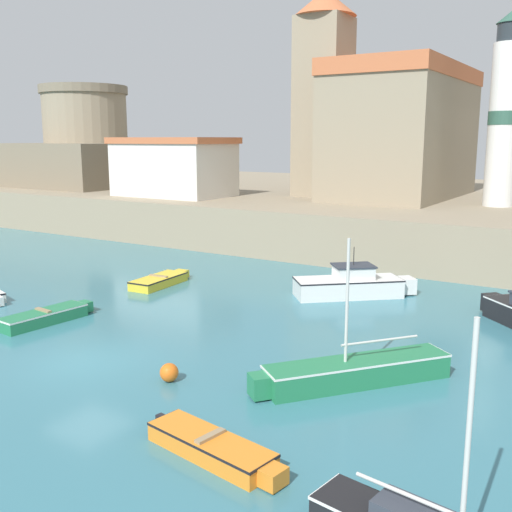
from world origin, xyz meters
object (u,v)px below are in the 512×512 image
object	(u,v)px
motorboat_white_7	(352,284)
fortress	(87,152)
sailboat_green_6	(354,371)
dinghy_yellow_8	(160,280)
harbor_shed_mid_row	(174,167)
dinghy_orange_0	(213,447)
lighthouse	(505,114)
mooring_buoy	(169,372)
church	(390,125)
dinghy_green_5	(46,316)

from	to	relation	value
motorboat_white_7	fortress	bearing A→B (deg)	155.70
sailboat_green_6	dinghy_yellow_8	size ratio (longest dim) A/B	1.41
motorboat_white_7	harbor_shed_mid_row	world-z (taller)	harbor_shed_mid_row
sailboat_green_6	harbor_shed_mid_row	size ratio (longest dim) A/B	0.62
dinghy_orange_0	lighthouse	distance (m)	34.33
dinghy_yellow_8	mooring_buoy	xyz separation A→B (m)	(8.91, -9.83, 0.03)
lighthouse	dinghy_orange_0	bearing A→B (deg)	-90.62
church	harbor_shed_mid_row	distance (m)	17.66
mooring_buoy	harbor_shed_mid_row	bearing A→B (deg)	129.15
sailboat_green_6	harbor_shed_mid_row	world-z (taller)	harbor_shed_mid_row
dinghy_orange_0	lighthouse	xyz separation A→B (m)	(0.36, 33.09, 9.12)
dinghy_orange_0	fortress	distance (m)	51.72
lighthouse	church	bearing A→B (deg)	162.77
sailboat_green_6	lighthouse	distance (m)	28.49
dinghy_orange_0	sailboat_green_6	distance (m)	6.17
fortress	dinghy_yellow_8	bearing A→B (deg)	-36.44
sailboat_green_6	mooring_buoy	size ratio (longest dim) A/B	9.68
dinghy_green_5	mooring_buoy	bearing A→B (deg)	-13.67
mooring_buoy	church	xyz separation A→B (m)	(-4.63, 32.81, 8.52)
dinghy_green_5	motorboat_white_7	size ratio (longest dim) A/B	0.78
dinghy_orange_0	fortress	bearing A→B (deg)	140.54
harbor_shed_mid_row	mooring_buoy	bearing A→B (deg)	-50.85
dinghy_orange_0	motorboat_white_7	distance (m)	16.52
dinghy_yellow_8	church	world-z (taller)	church
lighthouse	dinghy_yellow_8	bearing A→B (deg)	-123.26
sailboat_green_6	fortress	size ratio (longest dim) A/B	0.40
dinghy_green_5	fortress	bearing A→B (deg)	134.57
mooring_buoy	dinghy_orange_0	bearing A→B (deg)	-37.57
dinghy_orange_0	church	size ratio (longest dim) A/B	0.27
dinghy_green_5	dinghy_yellow_8	distance (m)	7.75
dinghy_yellow_8	dinghy_orange_0	bearing A→B (deg)	-44.99
dinghy_green_5	motorboat_white_7	distance (m)	14.46
dinghy_orange_0	harbor_shed_mid_row	bearing A→B (deg)	130.99
church	dinghy_orange_0	bearing A→B (deg)	-76.51
fortress	dinghy_green_5	bearing A→B (deg)	-45.43
lighthouse	harbor_shed_mid_row	xyz separation A→B (m)	(-24.00, -5.88, -3.85)
dinghy_orange_0	motorboat_white_7	world-z (taller)	motorboat_white_7
dinghy_green_5	church	xyz separation A→B (m)	(3.95, 30.72, 8.53)
dinghy_green_5	harbor_shed_mid_row	world-z (taller)	harbor_shed_mid_row
fortress	harbor_shed_mid_row	size ratio (longest dim) A/B	1.56
dinghy_green_5	dinghy_orange_0	bearing A→B (deg)	-22.29
sailboat_green_6	motorboat_white_7	world-z (taller)	sailboat_green_6
motorboat_white_7	dinghy_green_5	bearing A→B (deg)	-130.17
motorboat_white_7	lighthouse	size ratio (longest dim) A/B	0.43
dinghy_orange_0	motorboat_white_7	xyz separation A→B (m)	(-3.24, 16.20, 0.33)
dinghy_orange_0	church	distance (m)	37.87
motorboat_white_7	dinghy_yellow_8	xyz separation A→B (m)	(-9.66, -3.31, -0.33)
dinghy_orange_0	lighthouse	size ratio (longest dim) A/B	0.33
dinghy_green_5	church	distance (m)	32.13
mooring_buoy	fortress	xyz separation A→B (m)	(-35.66, 29.57, 6.18)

